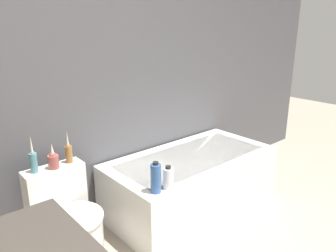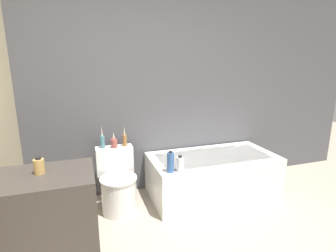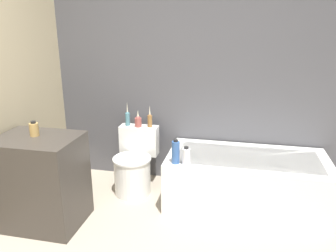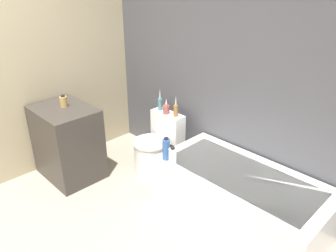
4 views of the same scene
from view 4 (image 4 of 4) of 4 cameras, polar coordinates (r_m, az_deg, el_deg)
The scene contains 11 objects.
wall_back_tiled at distance 3.48m, azimuth 7.63°, elevation 10.62°, with size 6.40×0.06×2.60m.
wall_left_painted at distance 3.88m, azimuth -23.20°, elevation 10.37°, with size 0.06×6.40×2.60m.
bathtub at distance 3.20m, azimuth 12.29°, elevation -12.00°, with size 1.58×0.80×0.52m.
toilet at distance 3.85m, azimuth -2.22°, elevation -3.97°, with size 0.43×0.56×0.68m.
vanity_counter at distance 3.88m, azimuth -17.05°, elevation -2.76°, with size 0.72×0.55×0.84m.
soap_bottle_glass at distance 3.72m, azimuth -17.74°, elevation 4.10°, with size 0.08×0.08×0.13m.
vase_gold at distance 3.85m, azimuth -1.41°, elevation 4.04°, with size 0.05×0.05×0.27m.
vase_silver at distance 3.75m, azimuth -0.31°, elevation 3.11°, with size 0.08×0.08×0.19m.
vase_bronze at distance 3.68m, azimuth 1.35°, elevation 2.89°, with size 0.05×0.05×0.25m.
shampoo_bottle_tall at distance 3.15m, azimuth -0.33°, elevation -4.04°, with size 0.08×0.08×0.24m.
shampoo_bottle_short at distance 3.09m, azimuth 0.80°, elevation -5.26°, with size 0.08×0.08×0.18m.
Camera 4 is at (2.06, -0.55, 2.18)m, focal length 35.00 mm.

